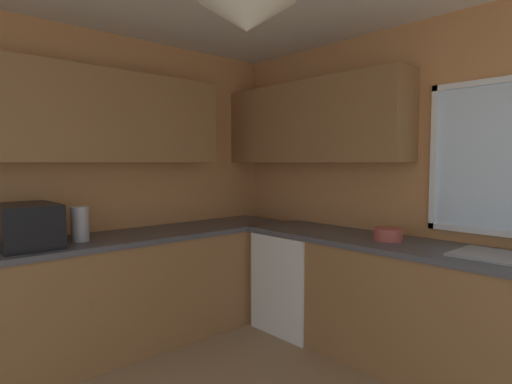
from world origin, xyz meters
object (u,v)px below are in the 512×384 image
(dishwasher, at_px, (299,280))
(bowl, at_px, (388,234))
(microwave, at_px, (26,226))
(kettle, at_px, (80,224))

(dishwasher, relative_size, bowl, 4.03)
(dishwasher, bearing_deg, microwave, -108.45)
(dishwasher, relative_size, microwave, 1.75)
(dishwasher, height_order, bowl, bowl)
(kettle, xyz_separation_m, bowl, (1.47, 1.67, -0.08))
(microwave, relative_size, bowl, 2.31)
(dishwasher, distance_m, bowl, 0.97)
(dishwasher, relative_size, kettle, 3.34)
(bowl, bearing_deg, microwave, -126.53)
(microwave, height_order, kettle, microwave)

